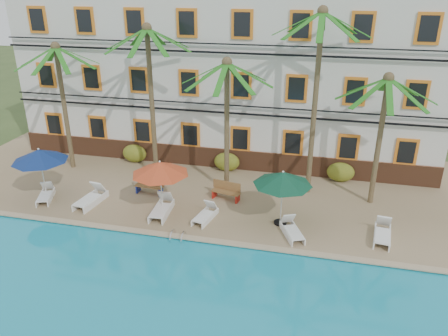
% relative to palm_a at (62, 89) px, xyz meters
% --- Properties ---
extents(ground, '(100.00, 100.00, 0.00)m').
position_rel_palm_a_xyz_m(ground, '(8.32, -5.03, -4.99)').
color(ground, '#384C23').
rests_on(ground, ground).
extents(pool_deck, '(30.00, 12.00, 0.25)m').
position_rel_palm_a_xyz_m(pool_deck, '(8.32, -0.03, -4.86)').
color(pool_deck, '#A08664').
rests_on(pool_deck, ground).
extents(pool_coping, '(30.00, 0.35, 0.06)m').
position_rel_palm_a_xyz_m(pool_coping, '(8.32, -5.93, -4.71)').
color(pool_coping, tan).
rests_on(pool_coping, pool_deck).
extents(hotel_building, '(25.40, 6.44, 10.22)m').
position_rel_palm_a_xyz_m(hotel_building, '(8.32, 4.95, 0.39)').
color(hotel_building, silver).
rests_on(hotel_building, pool_deck).
extents(palm_a, '(4.49, 4.49, 7.29)m').
position_rel_palm_a_xyz_m(palm_a, '(0.00, 0.00, 0.00)').
color(palm_a, brown).
rests_on(palm_a, pool_deck).
extents(palm_b, '(4.49, 4.49, 8.41)m').
position_rel_palm_a_xyz_m(palm_b, '(5.46, -0.32, 0.64)').
color(palm_b, brown).
rests_on(palm_b, pool_deck).
extents(palm_c, '(4.49, 4.49, 7.01)m').
position_rel_palm_a_xyz_m(palm_c, '(9.68, -0.99, -0.16)').
color(palm_c, brown).
rests_on(palm_c, pool_deck).
extents(palm_d, '(4.49, 4.49, 9.30)m').
position_rel_palm_a_xyz_m(palm_d, '(13.89, -0.15, 1.15)').
color(palm_d, brown).
rests_on(palm_d, pool_deck).
extents(palm_e, '(4.49, 4.49, 6.55)m').
position_rel_palm_a_xyz_m(palm_e, '(17.04, -0.62, -0.43)').
color(palm_e, brown).
rests_on(palm_e, pool_deck).
extents(shrub_left, '(1.50, 0.90, 1.10)m').
position_rel_palm_a_xyz_m(shrub_left, '(3.31, 1.57, -4.19)').
color(shrub_left, '#265919').
rests_on(shrub_left, pool_deck).
extents(shrub_mid, '(1.50, 0.90, 1.10)m').
position_rel_palm_a_xyz_m(shrub_mid, '(9.10, 1.57, -4.19)').
color(shrub_mid, '#265919').
rests_on(shrub_mid, pool_deck).
extents(shrub_right, '(1.50, 0.90, 1.10)m').
position_rel_palm_a_xyz_m(shrub_right, '(15.57, 1.57, -4.19)').
color(shrub_right, '#265919').
rests_on(shrub_right, pool_deck).
extents(umbrella_blue, '(2.75, 2.75, 2.74)m').
position_rel_palm_a_xyz_m(umbrella_blue, '(0.86, -3.96, -2.39)').
color(umbrella_blue, black).
rests_on(umbrella_blue, pool_deck).
extents(umbrella_red, '(2.71, 2.71, 2.71)m').
position_rel_palm_a_xyz_m(umbrella_red, '(7.20, -4.01, -2.43)').
color(umbrella_red, black).
rests_on(umbrella_red, pool_deck).
extents(umbrella_green, '(2.67, 2.67, 2.66)m').
position_rel_palm_a_xyz_m(umbrella_green, '(12.86, -3.76, -2.46)').
color(umbrella_green, black).
rests_on(umbrella_green, pool_deck).
extents(lounger_a, '(1.19, 1.81, 0.81)m').
position_rel_palm_a_xyz_m(lounger_a, '(0.91, -4.10, -4.48)').
color(lounger_a, white).
rests_on(lounger_a, pool_deck).
extents(lounger_b, '(0.99, 2.13, 0.97)m').
position_rel_palm_a_xyz_m(lounger_b, '(3.40, -3.98, -4.42)').
color(lounger_b, white).
rests_on(lounger_b, pool_deck).
extents(lounger_c, '(0.85, 2.07, 0.96)m').
position_rel_palm_a_xyz_m(lounger_c, '(7.22, -4.15, -4.43)').
color(lounger_c, white).
rests_on(lounger_c, pool_deck).
extents(lounger_d, '(0.94, 1.78, 0.80)m').
position_rel_palm_a_xyz_m(lounger_d, '(9.40, -4.18, -4.48)').
color(lounger_d, white).
rests_on(lounger_d, pool_deck).
extents(lounger_e, '(1.28, 1.85, 0.82)m').
position_rel_palm_a_xyz_m(lounger_e, '(13.46, -4.65, -4.47)').
color(lounger_e, white).
rests_on(lounger_e, pool_deck).
extents(lounger_f, '(0.89, 1.95, 0.89)m').
position_rel_palm_a_xyz_m(lounger_f, '(17.30, -4.05, -4.45)').
color(lounger_f, white).
rests_on(lounger_f, pool_deck).
extents(bench_left, '(1.52, 0.55, 0.93)m').
position_rel_palm_a_xyz_m(bench_left, '(5.82, -2.19, -4.27)').
color(bench_left, olive).
rests_on(bench_left, pool_deck).
extents(bench_right, '(1.56, 0.77, 0.93)m').
position_rel_palm_a_xyz_m(bench_right, '(9.90, -1.95, -4.27)').
color(bench_right, olive).
rests_on(bench_right, pool_deck).
extents(pool_ladder, '(0.54, 0.74, 0.74)m').
position_rel_palm_a_xyz_m(pool_ladder, '(8.67, -6.03, -4.74)').
color(pool_ladder, silver).
rests_on(pool_ladder, ground).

